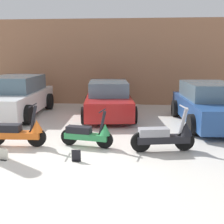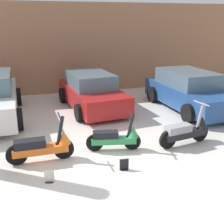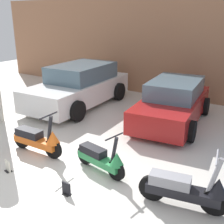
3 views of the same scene
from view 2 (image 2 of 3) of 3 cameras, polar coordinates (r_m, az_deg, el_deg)
ground_plane at (r=6.32m, az=-0.18°, el=-11.59°), size 28.00×28.00×0.00m
wall_back at (r=12.66m, az=-9.20°, el=12.53°), size 19.60×0.12×3.87m
scooter_front_left at (r=6.70m, az=-13.77°, el=-6.70°), size 1.54×0.56×1.08m
scooter_front_right at (r=7.06m, az=0.82°, el=-5.17°), size 1.37×0.56×0.97m
scooter_front_center at (r=7.62m, az=15.00°, el=-3.64°), size 1.55×0.62×1.09m
car_rear_center at (r=10.41m, az=-4.22°, el=4.16°), size 2.18×3.99×1.30m
car_rear_right at (r=10.71m, az=15.44°, el=4.14°), size 2.14×4.14×1.38m
placard_near_left_scooter at (r=5.97m, az=-12.61°, el=-12.75°), size 0.20×0.15×0.26m
placard_near_right_scooter at (r=6.27m, az=2.47°, el=-10.72°), size 0.20×0.13×0.26m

